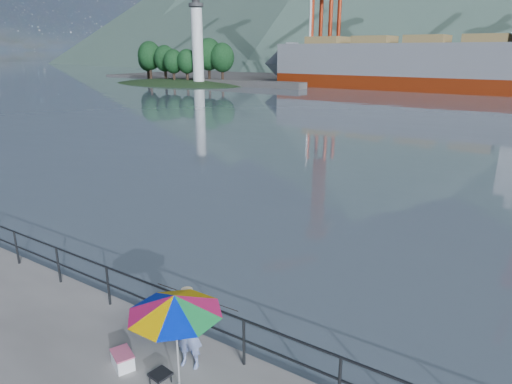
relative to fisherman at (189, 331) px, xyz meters
The scene contains 8 objects.
guardrail 2.24m from the fisherman, 164.13° to the left, with size 22.00×0.06×1.03m.
lighthouse_islet 83.49m from the fisherman, 133.16° to the left, with size 48.00×26.40×19.20m.
fisherman is the anchor object (origin of this frame).
beach_umbrella 1.35m from the fisherman, 61.72° to the right, with size 2.17×2.17×2.02m.
folding_stool 0.96m from the fisherman, 99.21° to the right, with size 0.39×0.39×0.23m.
cooler_bag 1.45m from the fisherman, 144.44° to the right, with size 0.49×0.33×0.29m, color white.
fishing_rod 1.26m from the fisherman, 116.66° to the left, with size 0.02×0.02×2.29m, color black.
bulk_carrier 72.61m from the fisherman, 98.93° to the left, with size 51.12×8.85×14.50m.
Camera 1 is at (7.41, -4.47, 5.92)m, focal length 32.00 mm.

